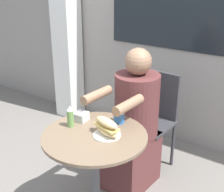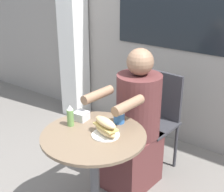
{
  "view_description": "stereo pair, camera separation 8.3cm",
  "coord_description": "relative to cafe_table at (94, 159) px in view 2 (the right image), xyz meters",
  "views": [
    {
      "loc": [
        1.08,
        -1.38,
        1.7
      ],
      "look_at": [
        0.0,
        0.2,
        0.91
      ],
      "focal_mm": 50.0,
      "sensor_mm": 36.0,
      "label": 1
    },
    {
      "loc": [
        1.15,
        -1.33,
        1.7
      ],
      "look_at": [
        0.0,
        0.2,
        0.91
      ],
      "focal_mm": 50.0,
      "sensor_mm": 36.0,
      "label": 2
    }
  ],
  "objects": [
    {
      "name": "diner_chair",
      "position": [
        -0.01,
        0.88,
        0.0
      ],
      "size": [
        0.4,
        0.4,
        0.87
      ],
      "rotation": [
        0.0,
        0.0,
        3.08
      ],
      "color": "#333338",
      "rests_on": "ground_plane"
    },
    {
      "name": "cafe_table",
      "position": [
        0.0,
        0.0,
        0.0
      ],
      "size": [
        0.68,
        0.68,
        0.71
      ],
      "color": "brown",
      "rests_on": "ground_plane"
    },
    {
      "name": "napkin_box",
      "position": [
        -0.2,
        0.11,
        0.22
      ],
      "size": [
        0.1,
        0.1,
        0.06
      ],
      "rotation": [
        0.0,
        0.0,
        0.07
      ],
      "color": "silver",
      "rests_on": "cafe_table"
    },
    {
      "name": "seated_diner",
      "position": [
        -0.02,
        0.53,
        -0.02
      ],
      "size": [
        0.38,
        0.64,
        1.16
      ],
      "rotation": [
        0.0,
        0.0,
        3.08
      ],
      "color": "brown",
      "rests_on": "ground_plane"
    },
    {
      "name": "lattice_pillar",
      "position": [
        -1.34,
        1.25,
        0.68
      ],
      "size": [
        0.25,
        0.25,
        2.4
      ],
      "color": "silver",
      "rests_on": "ground_plane"
    },
    {
      "name": "storefront_wall",
      "position": [
        0.0,
        1.43,
        0.89
      ],
      "size": [
        8.0,
        0.09,
        2.8
      ],
      "color": "gray",
      "rests_on": "ground_plane"
    },
    {
      "name": "drink_cup",
      "position": [
        0.04,
        0.23,
        0.23
      ],
      "size": [
        0.08,
        0.08,
        0.08
      ],
      "color": "#336BB7",
      "rests_on": "cafe_table"
    },
    {
      "name": "sandwich_on_plate",
      "position": [
        0.07,
        0.03,
        0.24
      ],
      "size": [
        0.21,
        0.18,
        0.12
      ],
      "rotation": [
        0.0,
        0.0,
        -0.29
      ],
      "color": "white",
      "rests_on": "cafe_table"
    },
    {
      "name": "condiment_bottle",
      "position": [
        -0.2,
        -0.0,
        0.26
      ],
      "size": [
        0.05,
        0.05,
        0.15
      ],
      "color": "#66934C",
      "rests_on": "cafe_table"
    }
  ]
}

